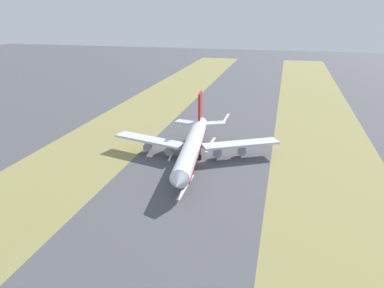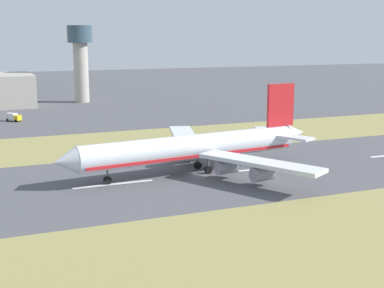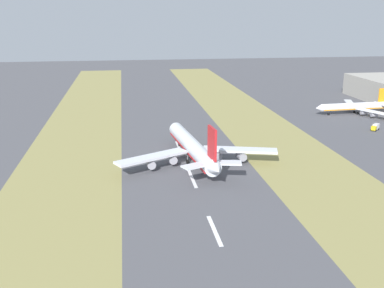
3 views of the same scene
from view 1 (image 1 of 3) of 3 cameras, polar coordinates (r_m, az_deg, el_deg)
ground_plane at (r=136.58m, az=1.22°, el=-2.82°), size 800.00×800.00×0.00m
grass_median_west at (r=134.90m, az=20.26°, el=-4.43°), size 40.00×600.00×0.01m
grass_median_east at (r=152.18m, az=-15.54°, el=-1.13°), size 40.00×600.00×0.01m
centreline_dash_near at (r=192.02m, az=5.19°, el=3.91°), size 1.20×18.00×0.01m
centreline_dash_mid at (r=154.51m, az=2.84°, el=-0.06°), size 1.20×18.00×0.01m
centreline_dash_far at (r=118.62m, az=-0.97°, el=-6.51°), size 1.20×18.00×0.01m
airplane_main_jet at (r=136.46m, az=0.10°, el=-0.11°), size 63.73×67.19×20.20m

